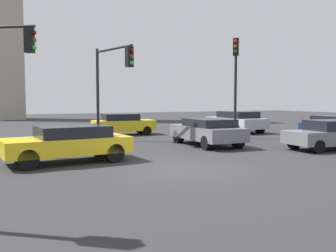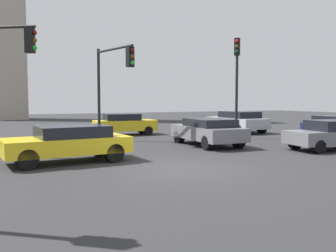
# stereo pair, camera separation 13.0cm
# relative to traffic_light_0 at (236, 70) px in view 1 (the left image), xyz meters

# --- Properties ---
(ground_plane) EXTENTS (103.67, 103.67, 0.00)m
(ground_plane) POSITION_rel_traffic_light_0_xyz_m (-7.51, -7.09, -4.07)
(ground_plane) COLOR #2D2D30
(traffic_light_0) EXTENTS (0.46, 0.47, 5.91)m
(traffic_light_0) POSITION_rel_traffic_light_0_xyz_m (0.00, 0.00, 0.00)
(traffic_light_0) COLOR black
(traffic_light_0) RESTS_ON ground_plane
(traffic_light_1) EXTENTS (1.02, 3.50, 5.17)m
(traffic_light_1) POSITION_rel_traffic_light_0_xyz_m (-7.21, 1.08, -0.35)
(traffic_light_1) COLOR black
(traffic_light_1) RESTS_ON ground_plane
(car_0) EXTENTS (2.14, 4.73, 1.49)m
(car_0) POSITION_rel_traffic_light_0_xyz_m (2.78, 3.59, -3.28)
(car_0) COLOR #ADB2B7
(car_0) RESTS_ON ground_plane
(car_1) EXTENTS (4.10, 2.03, 1.39)m
(car_1) POSITION_rel_traffic_light_0_xyz_m (-5.24, 5.11, -3.34)
(car_1) COLOR yellow
(car_1) RESTS_ON ground_plane
(car_2) EXTENTS (4.30, 2.28, 1.37)m
(car_2) POSITION_rel_traffic_light_0_xyz_m (1.02, -5.98, -3.35)
(car_2) COLOR slate
(car_2) RESTS_ON ground_plane
(car_4) EXTENTS (4.61, 2.36, 1.35)m
(car_4) POSITION_rel_traffic_light_0_xyz_m (-10.61, -4.14, -3.34)
(car_4) COLOR yellow
(car_4) RESTS_ON ground_plane
(car_6) EXTENTS (2.21, 4.60, 1.36)m
(car_6) POSITION_rel_traffic_light_0_xyz_m (-3.31, -2.14, -3.33)
(car_6) COLOR slate
(car_6) RESTS_ON ground_plane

